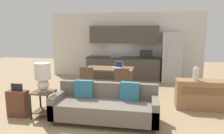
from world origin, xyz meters
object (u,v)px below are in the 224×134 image
object	(u,v)px
laptop	(118,66)
side_table	(44,100)
dining_table	(109,70)
refrigerator	(171,57)
credenza	(200,94)
table_lamp	(43,75)
suitcase	(18,103)
dining_chair_near_right	(122,82)
couch	(106,106)
vase	(196,74)
dining_chair_near_left	(88,80)

from	to	relation	value
laptop	side_table	bearing A→B (deg)	-90.12
dining_table	refrigerator	bearing A→B (deg)	40.13
refrigerator	credenza	xyz separation A→B (m)	(0.39, -2.92, -0.59)
dining_table	laptop	xyz separation A→B (m)	(0.26, 0.10, 0.11)
refrigerator	table_lamp	distance (m)	5.12
side_table	credenza	xyz separation A→B (m)	(3.56, 1.11, -0.03)
laptop	suitcase	xyz separation A→B (m)	(-1.89, -2.46, -0.50)
dining_table	side_table	bearing A→B (deg)	-115.15
dining_table	credenza	bearing A→B (deg)	-24.56
credenza	dining_chair_near_right	xyz separation A→B (m)	(-2.00, 0.40, 0.14)
couch	laptop	distance (m)	2.38
laptop	suitcase	bearing A→B (deg)	-98.51
dining_table	side_table	xyz separation A→B (m)	(-1.06, -2.26, -0.30)
couch	table_lamp	xyz separation A→B (m)	(-1.40, -0.01, 0.61)
couch	vase	distance (m)	2.33
refrigerator	dining_chair_near_left	bearing A→B (deg)	-135.94
credenza	laptop	distance (m)	2.60
couch	table_lamp	size ratio (longest dim) A/B	3.47
table_lamp	dining_chair_near_left	world-z (taller)	table_lamp
dining_table	suitcase	bearing A→B (deg)	-124.73
couch	dining_chair_near_left	bearing A→B (deg)	119.43
couch	vase	size ratio (longest dim) A/B	6.44
dining_chair_near_right	laptop	bearing A→B (deg)	-81.37
suitcase	refrigerator	bearing A→B (deg)	47.84
refrigerator	dining_table	distance (m)	2.77
credenza	dining_chair_near_left	bearing A→B (deg)	172.28
refrigerator	couch	bearing A→B (deg)	-113.69
dining_chair_near_right	dining_chair_near_left	bearing A→B (deg)	-7.76
table_lamp	suitcase	distance (m)	0.87
credenza	dining_chair_near_right	world-z (taller)	dining_chair_near_right
dining_table	credenza	world-z (taller)	dining_table
dining_chair_near_right	dining_chair_near_left	size ratio (longest dim) A/B	1.00
side_table	suitcase	world-z (taller)	suitcase
refrigerator	table_lamp	bearing A→B (deg)	-128.16
credenza	laptop	world-z (taller)	laptop
table_lamp	credenza	bearing A→B (deg)	17.21
couch	credenza	xyz separation A→B (m)	(2.15, 1.09, 0.03)
credenza	side_table	bearing A→B (deg)	-162.67
side_table	couch	bearing A→B (deg)	1.01
vase	suitcase	world-z (taller)	vase
table_lamp	vase	size ratio (longest dim) A/B	1.86
side_table	laptop	world-z (taller)	laptop
refrigerator	couch	xyz separation A→B (m)	(-1.76, -4.01, -0.62)
table_lamp	dining_chair_near_left	xyz separation A→B (m)	(0.56, 1.51, -0.44)
couch	suitcase	distance (m)	1.99
credenza	suitcase	world-z (taller)	suitcase
credenza	vase	xyz separation A→B (m)	(-0.14, -0.05, 0.52)
couch	dining_chair_near_right	bearing A→B (deg)	84.24
laptop	couch	bearing A→B (deg)	-58.65
dining_table	couch	distance (m)	2.29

